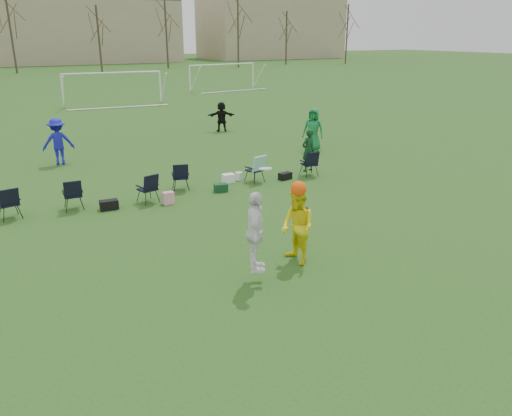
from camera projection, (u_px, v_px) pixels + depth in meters
ground at (300, 303)px, 10.10m from camera, size 260.00×260.00×0.00m
fielder_blue at (58, 142)px, 20.58m from camera, size 1.29×0.79×1.92m
fielder_green_far at (313, 130)px, 22.98m from camera, size 1.10×1.14×1.98m
fielder_black at (222, 117)px, 27.73m from camera, size 1.59×0.96×1.64m
center_contest at (281, 228)px, 11.17m from camera, size 2.16×1.48×2.59m
sideline_setup at (196, 177)px, 17.14m from camera, size 11.11×1.78×1.80m
goal_mid at (113, 79)px, 37.81m from camera, size 7.40×0.63×2.46m
goal_right at (223, 70)px, 48.20m from camera, size 7.35×1.14×2.46m
tree_line at (14, 35)px, 66.44m from camera, size 110.28×3.28×11.40m
building_row at (42, 29)px, 90.76m from camera, size 126.00×16.00×13.00m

